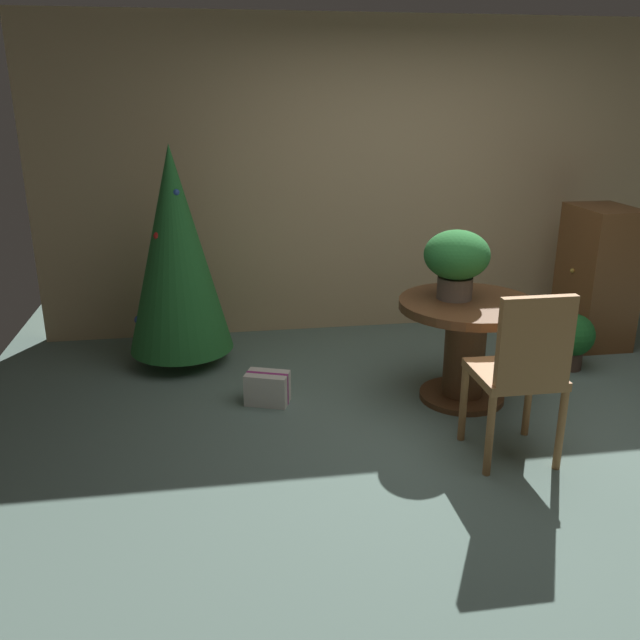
% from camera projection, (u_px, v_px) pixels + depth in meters
% --- Properties ---
extents(ground_plane, '(6.60, 6.60, 0.00)m').
position_uv_depth(ground_plane, '(480.00, 438.00, 4.06)').
color(ground_plane, slate).
extents(back_wall_panel, '(6.00, 0.10, 2.60)m').
position_uv_depth(back_wall_panel, '(395.00, 179.00, 5.69)').
color(back_wall_panel, tan).
rests_on(back_wall_panel, ground_plane).
extents(round_dining_table, '(0.91, 0.91, 0.71)m').
position_uv_depth(round_dining_table, '(466.00, 337.00, 4.45)').
color(round_dining_table, brown).
rests_on(round_dining_table, ground_plane).
extents(flower_vase, '(0.43, 0.43, 0.46)m').
position_uv_depth(flower_vase, '(456.00, 259.00, 4.33)').
color(flower_vase, '#665B51').
rests_on(flower_vase, round_dining_table).
extents(wooden_chair_near, '(0.46, 0.44, 1.02)m').
position_uv_depth(wooden_chair_near, '(522.00, 368.00, 3.63)').
color(wooden_chair_near, '#9E6B3D').
rests_on(wooden_chair_near, ground_plane).
extents(holiday_tree, '(0.79, 0.79, 1.66)m').
position_uv_depth(holiday_tree, '(176.00, 251.00, 4.93)').
color(holiday_tree, brown).
rests_on(holiday_tree, ground_plane).
extents(gift_box_cream, '(0.33, 0.27, 0.22)m').
position_uv_depth(gift_box_cream, '(267.00, 388.00, 4.49)').
color(gift_box_cream, silver).
rests_on(gift_box_cream, ground_plane).
extents(wooden_cabinet, '(0.46, 0.62, 1.14)m').
position_uv_depth(wooden_cabinet, '(597.00, 276.00, 5.47)').
color(wooden_cabinet, brown).
rests_on(wooden_cabinet, ground_plane).
extents(potted_plant, '(0.32, 0.32, 0.43)m').
position_uv_depth(potted_plant, '(572.00, 338.00, 5.02)').
color(potted_plant, '#4C382D').
rests_on(potted_plant, ground_plane).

